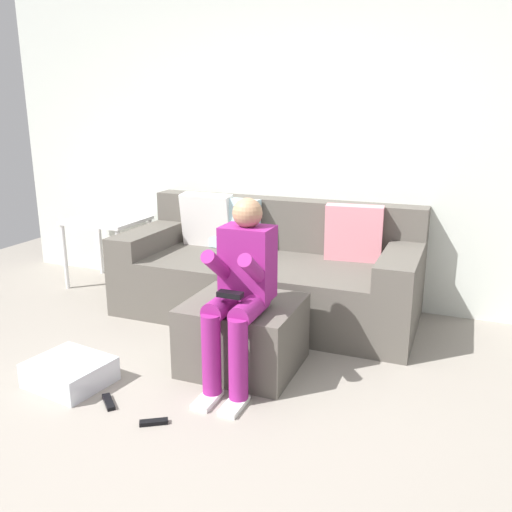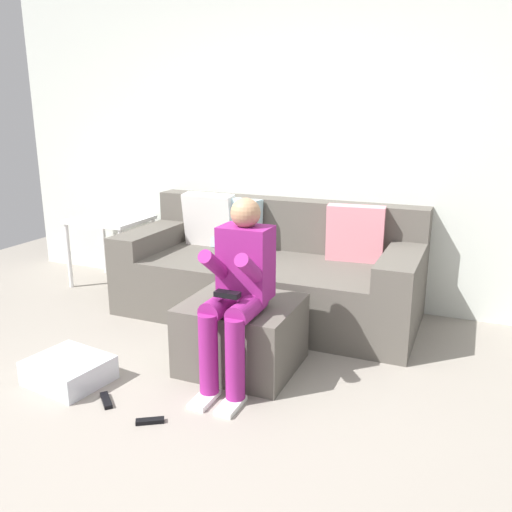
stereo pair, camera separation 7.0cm
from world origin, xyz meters
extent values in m
plane|color=gray|center=(0.00, 0.00, 0.00)|extent=(7.49, 7.49, 0.00)
cube|color=silver|center=(0.00, 2.29, 1.33)|extent=(5.76, 0.10, 2.66)
cube|color=#59544C|center=(-0.18, 1.75, 0.22)|extent=(2.28, 0.99, 0.45)
cube|color=#59544C|center=(-0.18, 2.14, 0.65)|extent=(2.28, 0.20, 0.41)
cube|color=#59544C|center=(-1.19, 1.75, 0.53)|extent=(0.26, 0.99, 0.17)
cube|color=#59544C|center=(0.83, 1.75, 0.53)|extent=(0.26, 0.99, 0.17)
cube|color=white|center=(-0.79, 1.97, 0.67)|extent=(0.44, 0.19, 0.45)
cube|color=silver|center=(-0.54, 1.97, 0.66)|extent=(0.43, 0.19, 0.42)
cube|color=pink|center=(0.44, 1.97, 0.66)|extent=(0.44, 0.17, 0.43)
cube|color=#59544C|center=(0.01, 0.87, 0.22)|extent=(0.67, 0.62, 0.43)
cube|color=#8C1E72|center=(0.07, 0.79, 0.71)|extent=(0.29, 0.21, 0.43)
sphere|color=tan|center=(0.07, 0.79, 1.00)|extent=(0.17, 0.17, 0.17)
cylinder|color=#8C1E72|center=(-0.01, 0.63, 0.49)|extent=(0.13, 0.33, 0.13)
cylinder|color=#8C1E72|center=(-0.01, 0.46, 0.26)|extent=(0.11, 0.11, 0.46)
cube|color=white|center=(-0.01, 0.40, 0.01)|extent=(0.10, 0.22, 0.03)
cylinder|color=#8C1E72|center=(-0.03, 0.65, 0.70)|extent=(0.08, 0.37, 0.29)
cylinder|color=#8C1E72|center=(0.15, 0.63, 0.49)|extent=(0.13, 0.33, 0.13)
cylinder|color=#8C1E72|center=(0.15, 0.46, 0.26)|extent=(0.11, 0.11, 0.46)
cube|color=white|center=(0.15, 0.40, 0.01)|extent=(0.10, 0.22, 0.03)
cylinder|color=#8C1E72|center=(0.18, 0.66, 0.70)|extent=(0.08, 0.36, 0.29)
cube|color=black|center=(0.07, 0.54, 0.59)|extent=(0.14, 0.06, 0.03)
cube|color=silver|center=(-0.85, 0.29, 0.07)|extent=(0.49, 0.44, 0.15)
cube|color=white|center=(-1.78, 1.92, 0.60)|extent=(0.64, 0.55, 0.03)
cylinder|color=white|center=(-2.07, 1.67, 0.29)|extent=(0.04, 0.04, 0.59)
cylinder|color=white|center=(-1.49, 1.67, 0.29)|extent=(0.04, 0.04, 0.59)
cylinder|color=white|center=(-2.07, 2.17, 0.29)|extent=(0.04, 0.04, 0.59)
cylinder|color=white|center=(-1.49, 2.17, 0.29)|extent=(0.04, 0.04, 0.59)
cube|color=black|center=(-0.17, 0.11, 0.01)|extent=(0.14, 0.11, 0.02)
cube|color=black|center=(-0.51, 0.18, 0.01)|extent=(0.15, 0.14, 0.02)
camera|label=1|loc=(1.22, -1.93, 1.56)|focal=37.43mm
camera|label=2|loc=(1.28, -1.91, 1.56)|focal=37.43mm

